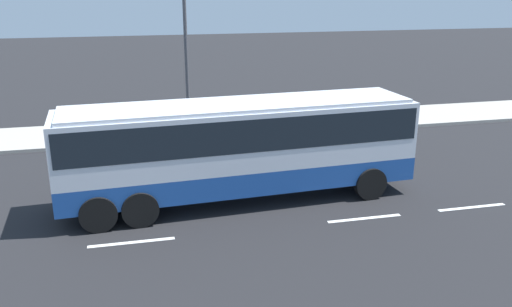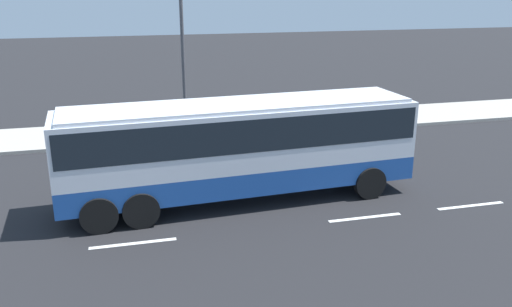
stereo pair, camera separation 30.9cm
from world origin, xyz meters
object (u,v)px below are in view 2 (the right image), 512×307
Objects in this scene: pedestrian_near_curb at (152,116)px; pedestrian_at_crossing at (373,99)px; coach_bus at (240,141)px; street_lamp at (188,49)px.

pedestrian_near_curb reaches higher than pedestrian_at_crossing.
pedestrian_at_crossing is at bearing 41.87° from coach_bus.
pedestrian_at_crossing is at bearing 131.49° from pedestrian_near_curb.
pedestrian_near_curb is 3.55m from street_lamp.
coach_bus is at bearing -85.71° from street_lamp.
coach_bus is 8.21m from street_lamp.
pedestrian_at_crossing is 10.53m from street_lamp.
coach_bus reaches higher than pedestrian_at_crossing.
coach_bus reaches higher than pedestrian_near_curb.
street_lamp is at bearing 112.77° from pedestrian_near_curb.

